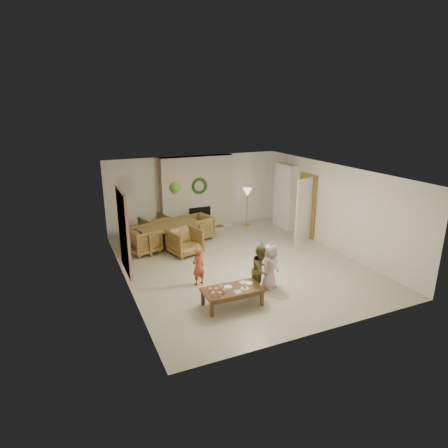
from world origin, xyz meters
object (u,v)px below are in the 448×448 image
dining_chair_right (198,227)px  child_pink (270,266)px  dining_chair_near (185,242)px  child_plaid (261,270)px  dining_chair_far (155,227)px  child_red (198,267)px  dining_chair_left (144,240)px  dining_table (169,235)px  coffee_table_top (232,290)px

dining_chair_right → child_pink: (0.35, -3.90, 0.16)m
child_pink → dining_chair_near: bearing=85.4°
child_plaid → child_pink: bearing=-4.9°
dining_chair_far → child_red: child_red is taller
dining_chair_near → dining_chair_left: bearing=135.0°
dining_table → child_plaid: (1.06, -3.74, 0.23)m
dining_chair_near → child_pink: (1.14, -2.79, 0.16)m
child_red → dining_chair_left: bearing=-91.9°
dining_chair_left → dining_chair_right: 1.91m
dining_chair_right → coffee_table_top: (-0.79, -4.28, -0.01)m
child_red → child_pink: child_pink is taller
dining_chair_near → dining_chair_left: (-1.04, 0.59, 0.00)m
child_red → child_plaid: bearing=122.7°
dining_table → dining_chair_right: dining_chair_right is taller
dining_chair_right → dining_chair_near: bearing=-51.3°
coffee_table_top → child_red: size_ratio=1.38×
dining_chair_far → coffee_table_top: dining_chair_far is taller
dining_chair_far → dining_chair_right: (1.25, -0.53, 0.00)m
child_plaid → child_pink: (0.31, 0.13, -0.03)m
dining_chair_far → child_red: bearing=76.6°
child_plaid → dining_chair_far: bearing=78.0°
dining_chair_far → dining_chair_right: size_ratio=1.00×
dining_chair_far → child_pink: bearing=94.2°
dining_table → dining_chair_right: bearing=0.0°
coffee_table_top → child_pink: 1.22m
child_red → child_plaid: child_plaid is taller
dining_chair_right → dining_chair_far: bearing=-128.7°
dining_chair_left → dining_chair_far: bearing=-45.0°
dining_chair_right → child_plaid: (0.04, -4.03, 0.20)m
dining_chair_right → child_plaid: size_ratio=0.72×
dining_chair_left → child_red: bearing=-179.7°
dining_chair_near → dining_chair_right: same height
dining_chair_left → child_red: child_red is taller
dining_table → dining_chair_far: 0.85m
coffee_table_top → child_red: (-0.32, 1.21, 0.10)m
dining_chair_near → dining_chair_left: same height
dining_table → dining_chair_near: size_ratio=2.34×
coffee_table_top → child_red: bearing=105.3°
coffee_table_top → child_plaid: (0.83, 0.26, 0.21)m
dining_table → child_pink: bearing=-84.9°
dining_chair_near → dining_chair_right: (0.79, 1.10, 0.00)m
dining_chair_far → child_red: size_ratio=0.90×
dining_chair_left → dining_chair_right: size_ratio=1.00×
child_plaid → dining_chair_left: bearing=90.3°
dining_chair_right → child_red: (-1.11, -3.07, 0.08)m
dining_chair_far → coffee_table_top: size_ratio=0.65×
dining_table → dining_chair_far: (-0.23, 0.82, 0.04)m
dining_chair_near → child_plaid: bearing=-89.7°
dining_table → coffee_table_top: dining_table is taller
dining_chair_far → coffee_table_top: bearing=79.8°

